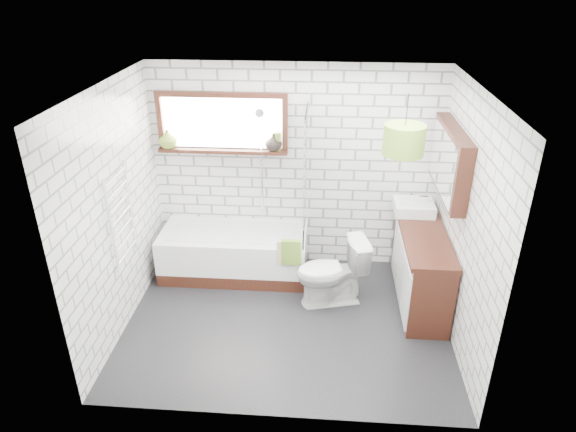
# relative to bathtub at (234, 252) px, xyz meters

# --- Properties ---
(floor) EXTENTS (3.40, 2.60, 0.01)m
(floor) POSITION_rel_bathtub_xyz_m (0.72, -0.91, -0.29)
(floor) COLOR black
(floor) RESTS_ON ground
(ceiling) EXTENTS (3.40, 2.60, 0.01)m
(ceiling) POSITION_rel_bathtub_xyz_m (0.72, -0.91, 2.22)
(ceiling) COLOR white
(ceiling) RESTS_ON ground
(wall_back) EXTENTS (3.40, 0.01, 2.50)m
(wall_back) POSITION_rel_bathtub_xyz_m (0.72, 0.39, 0.97)
(wall_back) COLOR white
(wall_back) RESTS_ON ground
(wall_front) EXTENTS (3.40, 0.01, 2.50)m
(wall_front) POSITION_rel_bathtub_xyz_m (0.72, -2.22, 0.97)
(wall_front) COLOR white
(wall_front) RESTS_ON ground
(wall_left) EXTENTS (0.01, 2.60, 2.50)m
(wall_left) POSITION_rel_bathtub_xyz_m (-0.99, -0.91, 0.97)
(wall_left) COLOR white
(wall_left) RESTS_ON ground
(wall_right) EXTENTS (0.01, 2.60, 2.50)m
(wall_right) POSITION_rel_bathtub_xyz_m (2.42, -0.91, 0.97)
(wall_right) COLOR white
(wall_right) RESTS_ON ground
(window) EXTENTS (1.52, 0.16, 0.68)m
(window) POSITION_rel_bathtub_xyz_m (-0.13, 0.35, 1.52)
(window) COLOR black
(window) RESTS_ON wall_back
(towel_radiator) EXTENTS (0.06, 0.52, 1.00)m
(towel_radiator) POSITION_rel_bathtub_xyz_m (-0.94, -0.91, 0.92)
(towel_radiator) COLOR white
(towel_radiator) RESTS_ON wall_left
(mirror_cabinet) EXTENTS (0.16, 1.20, 0.70)m
(mirror_cabinet) POSITION_rel_bathtub_xyz_m (2.34, -0.31, 1.37)
(mirror_cabinet) COLOR black
(mirror_cabinet) RESTS_ON wall_right
(shower_riser) EXTENTS (0.02, 0.02, 1.30)m
(shower_riser) POSITION_rel_bathtub_xyz_m (0.32, 0.35, 1.07)
(shower_riser) COLOR silver
(shower_riser) RESTS_ON wall_back
(bathtub) EXTENTS (1.75, 0.77, 0.57)m
(bathtub) POSITION_rel_bathtub_xyz_m (0.00, 0.00, 0.00)
(bathtub) COLOR white
(bathtub) RESTS_ON floor
(shower_screen) EXTENTS (0.02, 0.72, 1.50)m
(shower_screen) POSITION_rel_bathtub_xyz_m (0.86, 0.00, 1.03)
(shower_screen) COLOR white
(shower_screen) RESTS_ON bathtub
(towel_green) EXTENTS (0.22, 0.06, 0.30)m
(towel_green) POSITION_rel_bathtub_xyz_m (0.73, -0.39, 0.26)
(towel_green) COLOR olive
(towel_green) RESTS_ON bathtub
(towel_beige) EXTENTS (0.21, 0.05, 0.28)m
(towel_beige) POSITION_rel_bathtub_xyz_m (0.67, -0.39, 0.26)
(towel_beige) COLOR tan
(towel_beige) RESTS_ON bathtub
(vanity) EXTENTS (0.48, 1.49, 0.85)m
(vanity) POSITION_rel_bathtub_xyz_m (2.18, -0.38, 0.14)
(vanity) COLOR black
(vanity) RESTS_ON floor
(basin) EXTENTS (0.45, 0.39, 0.13)m
(basin) POSITION_rel_bathtub_xyz_m (2.12, 0.12, 0.63)
(basin) COLOR white
(basin) RESTS_ON vanity
(tap) EXTENTS (0.04, 0.04, 0.17)m
(tap) POSITION_rel_bathtub_xyz_m (2.28, 0.12, 0.70)
(tap) COLOR silver
(tap) RESTS_ON vanity
(toilet) EXTENTS (0.61, 0.86, 0.79)m
(toilet) POSITION_rel_bathtub_xyz_m (1.18, -0.53, 0.11)
(toilet) COLOR white
(toilet) RESTS_ON floor
(vase_olive) EXTENTS (0.27, 0.27, 0.22)m
(vase_olive) POSITION_rel_bathtub_xyz_m (-0.78, 0.32, 1.31)
(vase_olive) COLOR olive
(vase_olive) RESTS_ON window
(vase_dark) EXTENTS (0.24, 0.24, 0.20)m
(vase_dark) POSITION_rel_bathtub_xyz_m (0.47, 0.32, 1.30)
(vase_dark) COLOR black
(vase_dark) RESTS_ON window
(bottle) EXTENTS (0.09, 0.09, 0.22)m
(bottle) POSITION_rel_bathtub_xyz_m (0.52, 0.32, 1.31)
(bottle) COLOR olive
(bottle) RESTS_ON window
(pendant) EXTENTS (0.36, 0.36, 0.26)m
(pendant) POSITION_rel_bathtub_xyz_m (1.74, -1.03, 1.82)
(pendant) COLOR olive
(pendant) RESTS_ON ceiling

